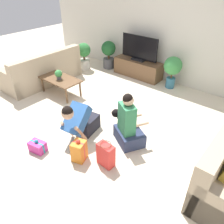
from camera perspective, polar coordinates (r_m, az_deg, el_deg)
ground_plane at (r=4.33m, az=-2.84°, el=-2.88°), size 16.00×16.00×0.00m
wall_back at (r=5.84m, az=15.55°, el=19.81°), size 8.40×0.06×2.60m
sofa_left at (r=6.08m, az=-17.59°, el=10.02°), size 0.85×2.02×0.84m
coffee_table at (r=5.33m, az=-13.39°, el=8.08°), size 1.01×0.54×0.41m
tv_console at (r=6.25m, az=6.78°, el=11.28°), size 1.37×0.45×0.47m
tv at (r=6.07m, az=7.12°, el=15.85°), size 1.09×0.20×0.65m
potted_plant_corner_left at (r=6.70m, az=-7.34°, el=14.70°), size 0.40×0.40×0.77m
potted_plant_back_left at (r=6.71m, az=-0.91°, el=15.19°), size 0.42×0.42×0.81m
potted_plant_back_right at (r=5.64m, az=15.55°, el=11.01°), size 0.44×0.44×0.80m
person_kneeling at (r=3.83m, az=-8.32°, el=-2.30°), size 0.46×0.83×0.80m
person_sitting at (r=3.69m, az=4.31°, el=-3.70°), size 0.65×0.62×0.96m
dog at (r=4.06m, az=2.81°, el=-1.68°), size 0.59×0.18×0.35m
gift_box_a at (r=3.50m, az=-8.58°, el=-10.01°), size 0.25×0.26×0.40m
gift_box_b at (r=3.87m, az=-18.86°, el=-8.52°), size 0.30×0.23×0.24m
gift_bag_a at (r=3.37m, az=-1.64°, el=-11.12°), size 0.28×0.18×0.41m
mug at (r=5.46m, az=-14.05°, el=9.64°), size 0.12×0.08×0.09m
tabletop_plant at (r=5.23m, az=-13.79°, el=9.57°), size 0.17×0.17×0.22m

